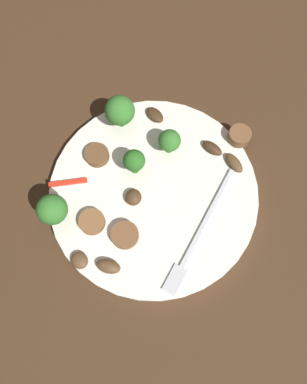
# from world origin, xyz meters

# --- Properties ---
(ground_plane) EXTENTS (1.40, 1.40, 0.00)m
(ground_plane) POSITION_xyz_m (0.00, 0.00, 0.00)
(ground_plane) COLOR #422B19
(plate) EXTENTS (0.27, 0.27, 0.02)m
(plate) POSITION_xyz_m (0.00, 0.00, 0.01)
(plate) COLOR white
(plate) RESTS_ON ground_plane
(fork) EXTENTS (0.18, 0.04, 0.00)m
(fork) POSITION_xyz_m (0.04, 0.07, 0.02)
(fork) COLOR silver
(fork) RESTS_ON plate
(broccoli_floret_0) EXTENTS (0.04, 0.04, 0.06)m
(broccoli_floret_0) POSITION_xyz_m (0.07, -0.10, 0.05)
(broccoli_floret_0) COLOR #408630
(broccoli_floret_0) RESTS_ON plate
(broccoli_floret_1) EXTENTS (0.03, 0.03, 0.04)m
(broccoli_floret_1) POSITION_xyz_m (-0.02, -0.03, 0.04)
(broccoli_floret_1) COLOR #347525
(broccoli_floret_1) RESTS_ON plate
(broccoli_floret_2) EXTENTS (0.03, 0.03, 0.04)m
(broccoli_floret_2) POSITION_xyz_m (-0.06, -0.00, 0.04)
(broccoli_floret_2) COLOR #408630
(broccoli_floret_2) RESTS_ON plate
(broccoli_floret_3) EXTENTS (0.04, 0.04, 0.06)m
(broccoli_floret_3) POSITION_xyz_m (-0.08, -0.07, 0.05)
(broccoli_floret_3) COLOR #408630
(broccoli_floret_3) RESTS_ON plate
(sausage_slice_0) EXTENTS (0.04, 0.04, 0.01)m
(sausage_slice_0) POSITION_xyz_m (-0.02, -0.09, 0.02)
(sausage_slice_0) COLOR brown
(sausage_slice_0) RESTS_ON plate
(sausage_slice_1) EXTENTS (0.05, 0.05, 0.01)m
(sausage_slice_1) POSITION_xyz_m (0.07, -0.01, 0.02)
(sausage_slice_1) COLOR brown
(sausage_slice_1) RESTS_ON plate
(sausage_slice_2) EXTENTS (0.04, 0.04, 0.02)m
(sausage_slice_2) POSITION_xyz_m (-0.11, 0.09, 0.02)
(sausage_slice_2) COLOR brown
(sausage_slice_2) RESTS_ON plate
(sausage_slice_3) EXTENTS (0.05, 0.05, 0.01)m
(sausage_slice_3) POSITION_xyz_m (0.06, -0.06, 0.02)
(sausage_slice_3) COLOR brown
(sausage_slice_3) RESTS_ON plate
(mushroom_0) EXTENTS (0.03, 0.03, 0.01)m
(mushroom_0) POSITION_xyz_m (0.11, -0.06, 0.02)
(mushroom_0) COLOR brown
(mushroom_0) RESTS_ON plate
(mushroom_1) EXTENTS (0.03, 0.03, 0.01)m
(mushroom_1) POSITION_xyz_m (-0.07, 0.09, 0.02)
(mushroom_1) COLOR brown
(mushroom_1) RESTS_ON plate
(mushroom_2) EXTENTS (0.02, 0.03, 0.01)m
(mushroom_2) POSITION_xyz_m (-0.08, 0.06, 0.02)
(mushroom_2) COLOR #422B19
(mushroom_2) RESTS_ON plate
(mushroom_3) EXTENTS (0.03, 0.03, 0.01)m
(mushroom_3) POSITION_xyz_m (0.02, -0.02, 0.02)
(mushroom_3) COLOR #4C331E
(mushroom_3) RESTS_ON plate
(mushroom_4) EXTENTS (0.03, 0.03, 0.01)m
(mushroom_4) POSITION_xyz_m (-0.11, -0.03, 0.02)
(mushroom_4) COLOR #422B19
(mushroom_4) RESTS_ON plate
(mushroom_5) EXTENTS (0.02, 0.03, 0.01)m
(mushroom_5) POSITION_xyz_m (0.11, -0.02, 0.02)
(mushroom_5) COLOR brown
(mushroom_5) RESTS_ON plate
(pepper_strip_2) EXTENTS (0.03, 0.05, 0.00)m
(pepper_strip_2) POSITION_xyz_m (0.02, -0.11, 0.02)
(pepper_strip_2) COLOR red
(pepper_strip_2) RESTS_ON plate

